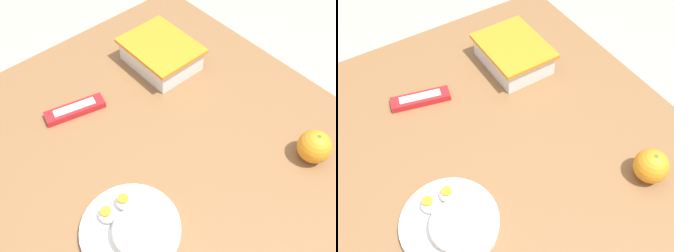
{
  "view_description": "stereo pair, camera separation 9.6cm",
  "coord_description": "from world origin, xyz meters",
  "views": [
    {
      "loc": [
        0.36,
        -0.35,
        1.55
      ],
      "look_at": [
        -0.1,
        0.04,
        0.8
      ],
      "focal_mm": 42.0,
      "sensor_mm": 36.0,
      "label": 1
    },
    {
      "loc": [
        0.42,
        -0.27,
        1.55
      ],
      "look_at": [
        -0.1,
        0.04,
        0.8
      ],
      "focal_mm": 42.0,
      "sensor_mm": 36.0,
      "label": 2
    }
  ],
  "objects": [
    {
      "name": "food_container",
      "position": [
        -0.3,
        0.2,
        0.8
      ],
      "size": [
        0.21,
        0.17,
        0.07
      ],
      "color": "white",
      "rests_on": "table"
    },
    {
      "name": "candy_bar",
      "position": [
        -0.31,
        -0.09,
        0.78
      ],
      "size": [
        0.08,
        0.16,
        0.02
      ],
      "color": "red",
      "rests_on": "table"
    },
    {
      "name": "orange_fruit",
      "position": [
        0.18,
        0.26,
        0.81
      ],
      "size": [
        0.08,
        0.08,
        0.08
      ],
      "color": "orange",
      "rests_on": "table"
    },
    {
      "name": "table",
      "position": [
        0.0,
        0.0,
        0.66
      ],
      "size": [
        1.16,
        0.94,
        0.77
      ],
      "color": "brown",
      "rests_on": "ground_plane"
    },
    {
      "name": "rice_plate",
      "position": [
        0.06,
        -0.19,
        0.79
      ],
      "size": [
        0.21,
        0.21,
        0.07
      ],
      "color": "white",
      "rests_on": "table"
    }
  ]
}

